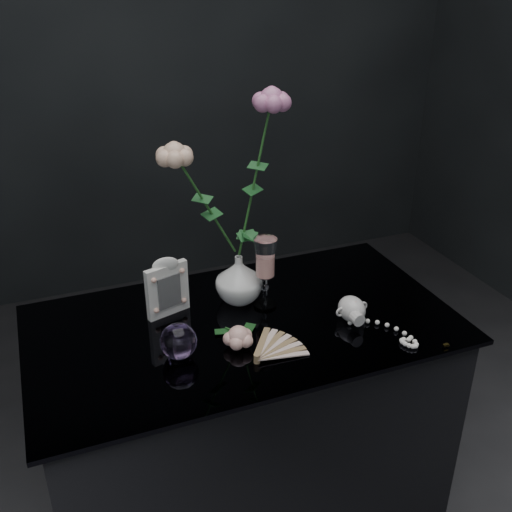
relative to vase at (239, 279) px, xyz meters
name	(u,v)px	position (x,y,z in m)	size (l,w,h in m)	color
table	(245,438)	(-0.03, -0.10, -0.44)	(1.05, 0.58, 0.76)	black
vase	(239,279)	(0.00, 0.00, 0.00)	(0.12, 0.12, 0.13)	white
wine_glass	(265,273)	(0.05, -0.05, 0.03)	(0.06, 0.06, 0.19)	white
picture_frame	(167,286)	(-0.19, 0.00, 0.02)	(0.12, 0.09, 0.16)	white
paperweight	(178,341)	(-0.21, -0.18, -0.02)	(0.08, 0.08, 0.08)	#B386DA
paper_fan	(257,358)	(-0.06, -0.27, -0.05)	(0.25, 0.19, 0.03)	#F6E5C5
loose_rose	(239,337)	(-0.07, -0.20, -0.04)	(0.12, 0.16, 0.05)	#FFB4A4
pearl_jar	(352,308)	(0.23, -0.19, -0.03)	(0.22, 0.23, 0.07)	silver
roses	(231,181)	(-0.02, 0.00, 0.27)	(0.32, 0.12, 0.47)	#DEB091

